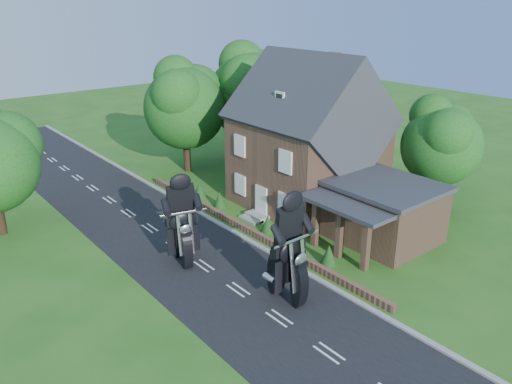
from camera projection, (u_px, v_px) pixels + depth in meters
ground at (238, 290)px, 24.28m from camera, size 120.00×120.00×0.00m
road at (238, 290)px, 24.28m from camera, size 7.00×80.00×0.02m
kerb at (293, 265)px, 26.41m from camera, size 0.30×80.00×0.12m
garden_wall at (245, 228)px, 30.35m from camera, size 0.30×22.00×0.40m
house at (308, 142)px, 33.22m from camera, size 9.54×8.64×10.24m
annex at (382, 211)px, 28.88m from camera, size 7.05×5.94×3.44m
tree_annex_side at (444, 138)px, 32.74m from camera, size 5.64×5.20×7.48m
tree_house_right at (341, 110)px, 38.43m from camera, size 6.51×6.00×8.40m
tree_behind_house at (255, 88)px, 42.03m from camera, size 7.81×7.20×10.08m
tree_behind_left at (188, 100)px, 39.38m from camera, size 6.94×6.40×9.16m
shrub_a at (329, 255)px, 26.48m from camera, size 0.90×0.90×1.10m
shrub_b at (296, 238)px, 28.29m from camera, size 0.90×0.90×1.10m
shrub_c at (268, 224)px, 30.09m from camera, size 0.90×0.90×1.10m
shrub_d at (220, 200)px, 33.70m from camera, size 0.90×0.90×1.10m
shrub_e at (200, 189)px, 35.51m from camera, size 0.90×0.90×1.10m
shrub_f at (181, 180)px, 37.32m from camera, size 0.90×0.90×1.10m
motorcycle_lead at (287, 284)px, 23.21m from camera, size 0.47×1.78×1.66m
motorcycle_follow at (183, 250)px, 26.54m from camera, size 0.83×1.69×1.53m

